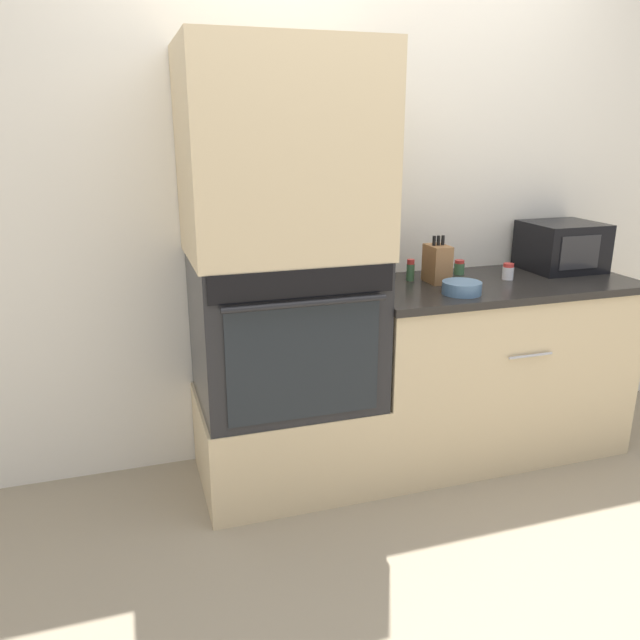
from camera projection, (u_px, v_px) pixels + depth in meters
ground_plane at (390, 498)px, 2.76m from camera, size 12.00×12.00×0.00m
wall_back at (345, 197)px, 2.96m from camera, size 8.00×0.05×2.50m
oven_cabinet_base at (287, 438)px, 2.85m from camera, size 0.78×0.60×0.41m
wall_oven at (285, 328)px, 2.69m from camera, size 0.76×0.64×0.65m
oven_cabinet_upper at (282, 153)px, 2.48m from camera, size 0.78×0.60×0.82m
counter_unit at (489, 366)px, 3.09m from camera, size 1.32×0.63×0.87m
microwave at (562, 246)px, 3.15m from camera, size 0.36×0.33×0.24m
knife_block at (437, 264)px, 2.90m from camera, size 0.09×0.14×0.22m
bowl at (462, 288)px, 2.72m from camera, size 0.17×0.17×0.05m
condiment_jar_near at (459, 267)px, 3.08m from camera, size 0.05×0.05×0.07m
condiment_jar_mid at (410, 270)px, 2.95m from camera, size 0.04×0.04×0.10m
condiment_jar_far at (508, 272)px, 2.98m from camera, size 0.05×0.05×0.08m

